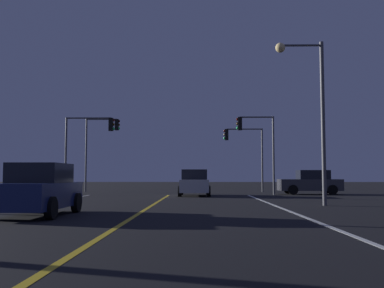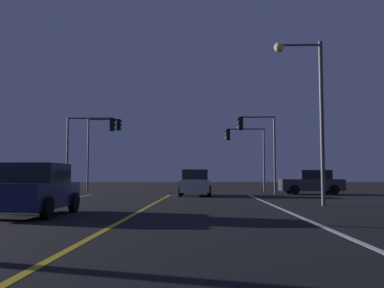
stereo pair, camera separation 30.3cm
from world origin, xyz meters
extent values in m
cube|color=silver|center=(5.35, 12.42, 0.00)|extent=(0.16, 36.84, 0.01)
cube|color=gold|center=(0.00, 12.42, 0.00)|extent=(0.16, 36.84, 0.01)
cylinder|color=black|center=(-2.29, 13.83, 0.34)|extent=(0.22, 0.68, 0.68)
cylinder|color=black|center=(-2.29, 16.53, 0.34)|extent=(0.22, 0.68, 0.68)
cylinder|color=black|center=(-4.09, 16.53, 0.34)|extent=(0.22, 0.68, 0.68)
cube|color=navy|center=(-3.19, 15.18, 0.66)|extent=(1.80, 4.30, 0.80)
cube|color=black|center=(-3.19, 15.43, 1.38)|extent=(1.60, 2.10, 0.64)
cube|color=red|center=(-2.59, 17.28, 0.76)|extent=(0.24, 0.08, 0.16)
cube|color=red|center=(-3.79, 17.28, 0.76)|extent=(0.24, 0.08, 0.16)
cylinder|color=black|center=(8.50, 31.54, 0.34)|extent=(0.68, 0.22, 0.68)
cylinder|color=black|center=(8.50, 33.34, 0.34)|extent=(0.68, 0.22, 0.68)
cylinder|color=black|center=(11.20, 31.54, 0.34)|extent=(0.68, 0.22, 0.68)
cylinder|color=black|center=(11.20, 33.34, 0.34)|extent=(0.68, 0.22, 0.68)
cube|color=#38383D|center=(9.85, 32.44, 0.66)|extent=(4.30, 1.80, 0.80)
cube|color=black|center=(10.10, 32.44, 1.38)|extent=(2.10, 1.60, 0.64)
cube|color=red|center=(11.95, 31.84, 0.76)|extent=(0.08, 0.24, 0.16)
cube|color=red|center=(11.95, 33.04, 0.76)|extent=(0.08, 0.24, 0.16)
cylinder|color=black|center=(0.85, 31.29, 0.34)|extent=(0.22, 0.68, 0.68)
cylinder|color=black|center=(2.65, 31.29, 0.34)|extent=(0.22, 0.68, 0.68)
cylinder|color=black|center=(0.85, 28.59, 0.34)|extent=(0.22, 0.68, 0.68)
cylinder|color=black|center=(2.65, 28.59, 0.34)|extent=(0.22, 0.68, 0.68)
cube|color=#B7BABF|center=(1.75, 29.94, 0.66)|extent=(1.80, 4.30, 0.80)
cube|color=black|center=(1.75, 29.69, 1.38)|extent=(1.60, 2.10, 0.64)
cube|color=red|center=(1.15, 27.84, 0.76)|extent=(0.24, 0.08, 0.16)
cube|color=red|center=(2.35, 27.84, 0.76)|extent=(0.24, 0.08, 0.16)
cylinder|color=#4C4C51|center=(7.16, 31.34, 2.70)|extent=(0.14, 0.14, 5.39)
cylinder|color=#4C4C51|center=(6.02, 31.34, 5.34)|extent=(2.29, 0.10, 0.10)
cube|color=black|center=(4.87, 31.34, 4.89)|extent=(0.28, 0.36, 0.90)
sphere|color=#3A0605|center=(4.71, 31.34, 5.19)|extent=(0.20, 0.20, 0.20)
sphere|color=#3C2706|center=(4.71, 31.34, 4.89)|extent=(0.20, 0.20, 0.20)
sphere|color=#19E059|center=(4.71, 31.34, 4.59)|extent=(0.20, 0.20, 0.20)
cylinder|color=#4C4C51|center=(-7.16, 31.34, 2.68)|extent=(0.14, 0.14, 5.35)
cylinder|color=#4C4C51|center=(-5.61, 31.34, 5.30)|extent=(3.11, 0.10, 0.10)
cube|color=black|center=(-4.06, 31.34, 4.85)|extent=(0.28, 0.36, 0.90)
sphere|color=#3A0605|center=(-3.90, 31.34, 5.15)|extent=(0.20, 0.20, 0.20)
sphere|color=#3C2706|center=(-3.90, 31.34, 4.85)|extent=(0.20, 0.20, 0.20)
sphere|color=#19E059|center=(-3.90, 31.34, 4.55)|extent=(0.20, 0.20, 0.20)
cylinder|color=#4C4C51|center=(7.16, 36.84, 2.57)|extent=(0.14, 0.14, 5.15)
cylinder|color=#4C4C51|center=(5.73, 36.84, 5.10)|extent=(2.87, 0.10, 0.10)
cube|color=black|center=(4.29, 36.84, 4.65)|extent=(0.28, 0.36, 0.90)
sphere|color=#3A0605|center=(4.13, 36.84, 4.95)|extent=(0.20, 0.20, 0.20)
sphere|color=#3C2706|center=(4.13, 36.84, 4.65)|extent=(0.20, 0.20, 0.20)
sphere|color=#19E059|center=(4.13, 36.84, 4.35)|extent=(0.20, 0.20, 0.20)
cylinder|color=#4C4C51|center=(-7.16, 36.84, 2.99)|extent=(0.14, 0.14, 5.97)
cylinder|color=#4C4C51|center=(-5.92, 36.84, 5.92)|extent=(2.49, 0.10, 0.10)
cube|color=black|center=(-4.68, 36.84, 5.47)|extent=(0.28, 0.36, 0.90)
sphere|color=#3A0605|center=(-4.52, 36.84, 5.77)|extent=(0.20, 0.20, 0.20)
sphere|color=#3C2706|center=(-4.52, 36.84, 5.47)|extent=(0.20, 0.20, 0.20)
sphere|color=#19E059|center=(-4.52, 36.84, 5.17)|extent=(0.20, 0.20, 0.20)
cylinder|color=#4C4C51|center=(7.49, 20.23, 3.61)|extent=(0.18, 0.18, 7.22)
cylinder|color=#4C4C51|center=(6.58, 20.23, 7.07)|extent=(1.82, 0.10, 0.10)
sphere|color=#F9D88C|center=(5.67, 20.23, 6.97)|extent=(0.44, 0.44, 0.44)
camera|label=1|loc=(2.06, 0.75, 1.27)|focal=41.70mm
camera|label=2|loc=(2.36, 0.75, 1.27)|focal=41.70mm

